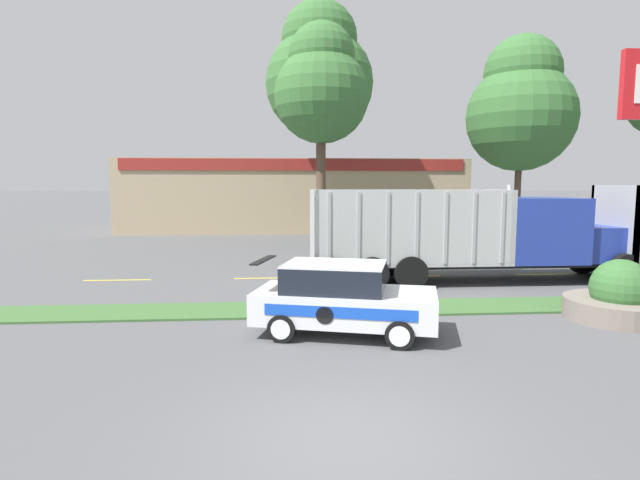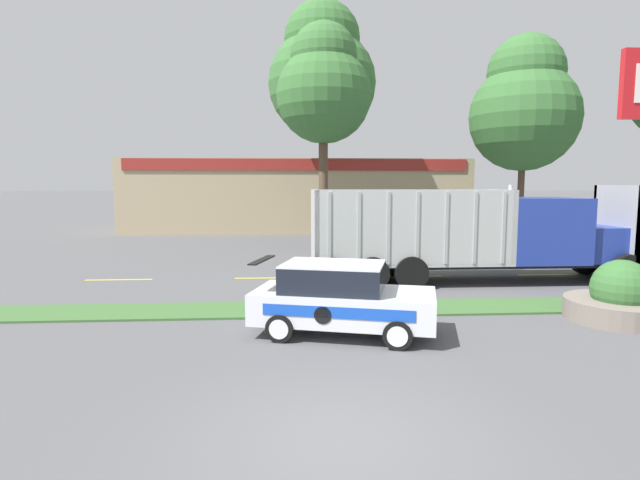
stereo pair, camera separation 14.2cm
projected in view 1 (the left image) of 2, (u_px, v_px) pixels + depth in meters
The scene contains 14 objects.
ground_plane at pixel (347, 439), 6.78m from camera, with size 600.00×600.00×0.00m, color #515154.
grass_verge at pixel (314, 309), 13.79m from camera, with size 120.00×1.75×0.06m, color #3D6633.
centre_line_3 at pixel (117, 280), 18.11m from camera, with size 2.40×0.14×0.01m, color yellow.
centre_line_4 at pixel (266, 278), 18.51m from camera, with size 2.40×0.14×0.01m, color yellow.
centre_line_5 at pixel (409, 276), 18.91m from camera, with size 2.40×0.14×0.01m, color yellow.
centre_line_6 at pixel (546, 274), 19.30m from camera, with size 2.40×0.14×0.01m, color yellow.
dump_truck_mid at pixel (503, 238), 17.81m from camera, with size 11.93×2.78×3.45m.
rally_car at pixel (342, 298), 11.52m from camera, with size 4.48×2.89×1.69m.
stone_planter at pixel (620, 299), 12.83m from camera, with size 2.69×2.69×1.56m.
traffic_cone at pixel (422, 301), 13.44m from camera, with size 0.40×0.40×0.68m.
store_building_backdrop at pixel (293, 195), 40.37m from camera, with size 24.88×12.10×5.28m.
tree_behind_left at pixel (319, 73), 30.89m from camera, with size 6.69×6.69×14.71m.
tree_behind_centre at pixel (322, 86), 26.03m from camera, with size 4.98×4.98×11.84m.
tree_behind_far_right at pixel (521, 106), 30.35m from camera, with size 6.53×6.53×12.45m.
Camera 1 is at (-0.84, -6.40, 3.44)m, focal length 28.00 mm.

